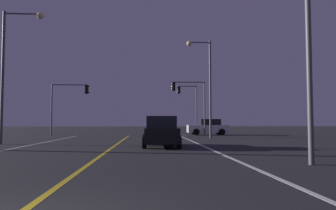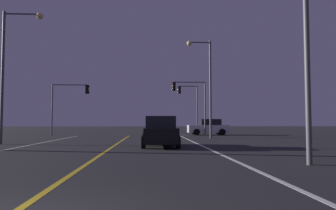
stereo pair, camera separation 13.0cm
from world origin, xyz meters
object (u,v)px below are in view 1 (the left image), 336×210
object	(u,v)px
traffic_light_near_right	(189,95)
street_lamp_right_far	(205,76)
car_lead_same_lane	(161,132)
street_lamp_right_near	(293,17)
traffic_light_near_left	(70,97)
street_lamp_left_mid	(12,59)
traffic_light_far_right	(188,99)
car_crossing_side	(208,127)

from	to	relation	value
traffic_light_near_right	street_lamp_right_far	size ratio (longest dim) A/B	0.67
car_lead_same_lane	street_lamp_right_near	world-z (taller)	street_lamp_right_near
traffic_light_near_right	street_lamp_right_near	size ratio (longest dim) A/B	0.73
traffic_light_near_left	street_lamp_left_mid	bearing A→B (deg)	-93.21
car_lead_same_lane	traffic_light_far_right	world-z (taller)	traffic_light_far_right
car_lead_same_lane	street_lamp_right_near	bearing A→B (deg)	-152.82
traffic_light_far_right	street_lamp_left_mid	world-z (taller)	street_lamp_left_mid
traffic_light_far_right	street_lamp_right_far	xyz separation A→B (m)	(0.04, -11.56, 1.02)
traffic_light_far_right	street_lamp_left_mid	xyz separation A→B (m)	(-13.31, -17.73, 1.11)
traffic_light_near_left	street_lamp_right_near	distance (m)	25.92
street_lamp_right_near	street_lamp_left_mid	xyz separation A→B (m)	(-13.30, 10.39, 0.48)
traffic_light_far_right	street_lamp_right_near	xyz separation A→B (m)	(-0.00, -28.12, 0.63)
traffic_light_near_right	traffic_light_near_left	distance (m)	12.06
traffic_light_near_right	street_lamp_left_mid	xyz separation A→B (m)	(-12.74, -12.23, 1.18)
car_crossing_side	traffic_light_far_right	distance (m)	5.72
traffic_light_near_right	traffic_light_far_right	bearing A→B (deg)	-95.90
car_lead_same_lane	car_crossing_side	distance (m)	16.93
car_lead_same_lane	street_lamp_left_mid	world-z (taller)	street_lamp_left_mid
traffic_light_far_right	street_lamp_right_far	bearing A→B (deg)	90.22
street_lamp_left_mid	car_crossing_side	bearing A→B (deg)	41.90
car_crossing_side	street_lamp_right_far	distance (m)	8.65
car_lead_same_lane	street_lamp_right_far	size ratio (longest dim) A/B	0.52
traffic_light_near_right	car_crossing_side	bearing A→B (deg)	-151.70
car_lead_same_lane	street_lamp_right_near	distance (m)	9.73
traffic_light_far_right	street_lamp_left_mid	bearing A→B (deg)	53.11
traffic_light_near_right	traffic_light_near_left	size ratio (longest dim) A/B	1.07
traffic_light_far_right	street_lamp_right_far	size ratio (longest dim) A/B	0.69
car_crossing_side	traffic_light_near_left	distance (m)	14.66
traffic_light_near_right	traffic_light_far_right	size ratio (longest dim) A/B	0.97
traffic_light_near_right	street_lamp_right_far	bearing A→B (deg)	95.77
traffic_light_near_left	street_lamp_right_far	bearing A→B (deg)	-25.56
car_crossing_side	traffic_light_near_left	bearing A→B (deg)	4.80
traffic_light_near_right	street_lamp_right_near	distance (m)	22.64
car_lead_same_lane	street_lamp_right_near	xyz separation A→B (m)	(4.05, -7.88, 4.02)
street_lamp_right_far	street_lamp_right_near	bearing A→B (deg)	89.83
street_lamp_right_near	street_lamp_right_far	size ratio (longest dim) A/B	0.91
traffic_light_far_right	street_lamp_left_mid	size ratio (longest dim) A/B	0.69
street_lamp_right_far	traffic_light_near_left	bearing A→B (deg)	-25.56
car_lead_same_lane	street_lamp_right_far	xyz separation A→B (m)	(4.10, 8.68, 4.42)
car_crossing_side	street_lamp_right_near	xyz separation A→B (m)	(-1.66, -23.82, 4.02)
car_lead_same_lane	traffic_light_near_left	distance (m)	17.33
car_lead_same_lane	traffic_light_far_right	distance (m)	20.92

